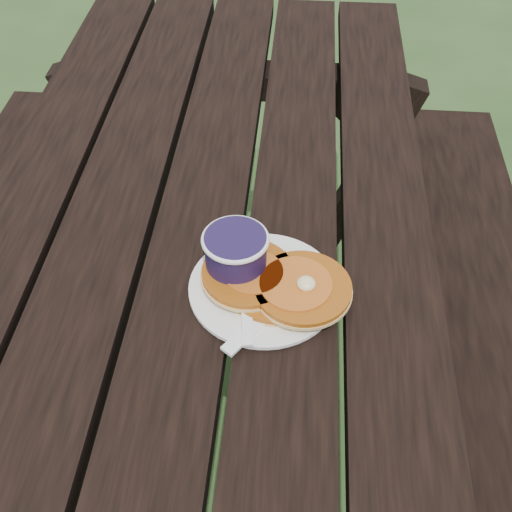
# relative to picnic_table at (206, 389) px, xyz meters

# --- Properties ---
(ground) EXTENTS (60.00, 60.00, 0.00)m
(ground) POSITION_rel_picnic_table_xyz_m (0.00, 0.00, -0.37)
(ground) COLOR #26401B
(ground) RESTS_ON ground
(picnic_table) EXTENTS (1.36, 1.80, 0.75)m
(picnic_table) POSITION_rel_picnic_table_xyz_m (0.00, 0.00, 0.00)
(picnic_table) COLOR black
(picnic_table) RESTS_ON ground
(plate) EXTENTS (0.22, 0.22, 0.01)m
(plate) POSITION_rel_picnic_table_xyz_m (0.12, -0.06, 0.39)
(plate) COLOR white
(plate) RESTS_ON picnic_table
(pancake_stack) EXTENTS (0.22, 0.16, 0.04)m
(pancake_stack) POSITION_rel_picnic_table_xyz_m (0.13, -0.07, 0.41)
(pancake_stack) COLOR #AE5913
(pancake_stack) RESTS_ON plate
(knife) EXTENTS (0.12, 0.16, 0.00)m
(knife) POSITION_rel_picnic_table_xyz_m (0.13, -0.11, 0.39)
(knife) COLOR white
(knife) RESTS_ON plate
(fork) EXTENTS (0.05, 0.16, 0.01)m
(fork) POSITION_rel_picnic_table_xyz_m (0.10, -0.12, 0.40)
(fork) COLOR white
(fork) RESTS_ON plate
(coffee_cup) EXTENTS (0.10, 0.10, 0.09)m
(coffee_cup) POSITION_rel_picnic_table_xyz_m (0.07, -0.04, 0.43)
(coffee_cup) COLOR #1D1339
(coffee_cup) RESTS_ON picnic_table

